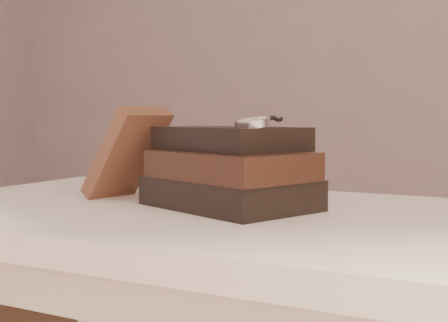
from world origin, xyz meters
The scene contains 5 objects.
table centered at (0.00, 0.35, 0.66)m, with size 1.00×0.60×0.75m.
book_stack centered at (0.05, 0.36, 0.81)m, with size 0.31×0.27×0.13m.
journal centered at (-0.16, 0.37, 0.83)m, with size 0.03×0.11×0.18m, color #44251A.
pocket_watch centered at (0.11, 0.33, 0.89)m, with size 0.07×0.16×0.02m.
eyeglasses centered at (0.00, 0.48, 0.82)m, with size 0.15×0.16×0.05m.
Camera 1 is at (0.48, -0.50, 0.90)m, focal length 48.46 mm.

